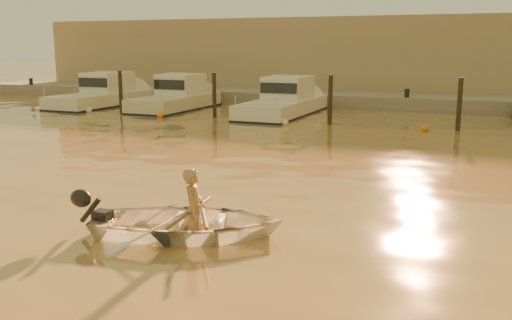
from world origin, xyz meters
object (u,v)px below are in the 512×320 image
at_px(person, 194,211).
at_px(waterfront_building, 391,58).
at_px(moored_boat_0, 101,94).
at_px(moored_boat_2, 283,101).
at_px(dinghy, 188,223).
at_px(moored_boat_1, 175,97).

distance_m(person, waterfront_building, 27.84).
bearing_deg(person, moored_boat_0, 22.26).
relative_size(moored_boat_2, waterfront_building, 0.17).
bearing_deg(dinghy, moored_boat_0, 22.02).
distance_m(moored_boat_1, waterfront_building, 14.21).
xyz_separation_m(moored_boat_1, waterfront_building, (8.82, 11.00, 1.77)).
xyz_separation_m(person, moored_boat_1, (-10.24, 16.74, 0.19)).
bearing_deg(moored_boat_2, moored_boat_0, 180.00).
height_order(person, moored_boat_0, moored_boat_0).
relative_size(person, waterfront_building, 0.03).
distance_m(dinghy, moored_boat_0, 22.30).
xyz_separation_m(dinghy, waterfront_building, (-1.33, 27.77, 2.18)).
bearing_deg(moored_boat_1, moored_boat_0, 180.00).
bearing_deg(dinghy, person, -90.00).
bearing_deg(moored_boat_2, dinghy, -75.38).
distance_m(dinghy, waterfront_building, 27.89).
height_order(dinghy, moored_boat_2, moored_boat_2).
xyz_separation_m(dinghy, person, (0.09, 0.03, 0.21)).
bearing_deg(moored_boat_1, moored_boat_2, 0.00).
relative_size(dinghy, waterfront_building, 0.07).
xyz_separation_m(moored_boat_0, moored_boat_2, (10.32, 0.00, 0.00)).
xyz_separation_m(moored_boat_2, waterfront_building, (3.05, 11.00, 1.77)).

